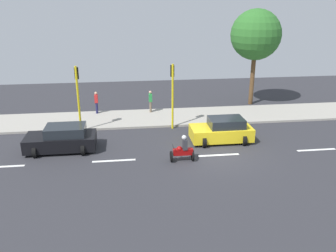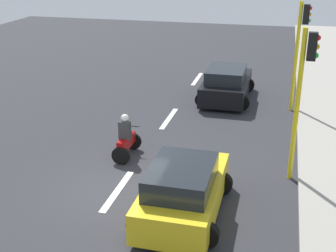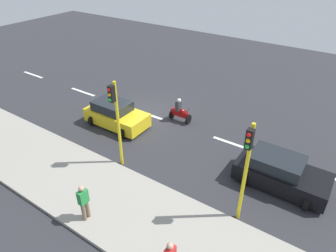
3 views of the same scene
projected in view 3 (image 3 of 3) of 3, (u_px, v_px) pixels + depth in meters
name	position (u px, v px, depth m)	size (l,w,h in m)	color
ground_plane	(147.00, 115.00, 19.67)	(40.00, 60.00, 0.10)	#2D2D33
sidewalk	(60.00, 172.00, 14.67)	(4.00, 60.00, 0.15)	#9E998E
lane_stripe_far_north	(33.00, 75.00, 25.33)	(0.20, 2.40, 0.01)	white
lane_stripe_north	(83.00, 92.00, 22.49)	(0.20, 2.40, 0.01)	white
lane_stripe_mid	(147.00, 114.00, 19.64)	(0.20, 2.40, 0.01)	white
lane_stripe_south	(233.00, 144.00, 16.80)	(0.20, 2.40, 0.01)	white
car_black	(280.00, 173.00, 13.66)	(2.33, 4.07, 1.52)	black
car_yellow_cab	(116.00, 115.00, 18.16)	(2.24, 3.81, 1.52)	yellow
motorcycle	(180.00, 112.00, 18.60)	(0.60, 1.30, 1.53)	black
pedestrian_near_signal	(84.00, 201.00, 11.69)	(0.40, 0.24, 1.69)	#72604C
traffic_light_corner	(116.00, 114.00, 13.72)	(0.49, 0.24, 4.50)	yellow
traffic_light_midblock	(246.00, 162.00, 10.76)	(0.49, 0.24, 4.50)	yellow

